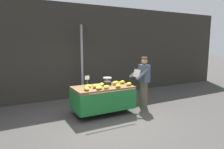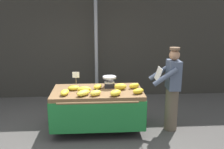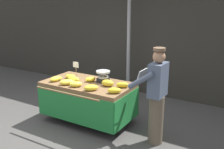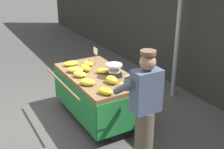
{
  "view_description": "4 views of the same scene",
  "coord_description": "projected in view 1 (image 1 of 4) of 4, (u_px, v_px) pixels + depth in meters",
  "views": [
    {
      "loc": [
        -2.41,
        -4.92,
        2.18
      ],
      "look_at": [
        0.56,
        0.65,
        1.2
      ],
      "focal_mm": 32.74,
      "sensor_mm": 36.0,
      "label": 1
    },
    {
      "loc": [
        0.19,
        -4.2,
        2.37
      ],
      "look_at": [
        0.5,
        0.57,
        1.19
      ],
      "focal_mm": 40.27,
      "sensor_mm": 36.0,
      "label": 2
    },
    {
      "loc": [
        3.17,
        -3.43,
        2.44
      ],
      "look_at": [
        0.71,
        0.72,
        1.07
      ],
      "focal_mm": 41.63,
      "sensor_mm": 36.0,
      "label": 3
    },
    {
      "loc": [
        4.4,
        -1.52,
        2.76
      ],
      "look_at": [
        0.71,
        0.6,
        1.03
      ],
      "focal_mm": 46.14,
      "sensor_mm": 36.0,
      "label": 4
    }
  ],
  "objects": [
    {
      "name": "banana_bunch_5",
      "position": [
        99.0,
        88.0,
        5.83
      ],
      "size": [
        0.32,
        0.33,
        0.11
      ],
      "primitive_type": "ellipsoid",
      "rotation": [
        0.0,
        0.0,
        2.4
      ],
      "color": "yellow",
      "rests_on": "banana_cart"
    },
    {
      "name": "banana_cart",
      "position": [
        103.0,
        94.0,
        6.27
      ],
      "size": [
        1.82,
        1.19,
        0.86
      ],
      "color": "brown",
      "rests_on": "ground"
    },
    {
      "name": "banana_bunch_1",
      "position": [
        87.0,
        89.0,
        5.72
      ],
      "size": [
        0.19,
        0.3,
        0.1
      ],
      "primitive_type": "ellipsoid",
      "rotation": [
        0.0,
        0.0,
        2.96
      ],
      "color": "yellow",
      "rests_on": "banana_cart"
    },
    {
      "name": "ground_plane",
      "position": [
        105.0,
        121.0,
        5.75
      ],
      "size": [
        60.0,
        60.0,
        0.0
      ],
      "primitive_type": "plane",
      "color": "#423F3D"
    },
    {
      "name": "banana_bunch_3",
      "position": [
        118.0,
        86.0,
        6.07
      ],
      "size": [
        0.29,
        0.29,
        0.11
      ],
      "primitive_type": "ellipsoid",
      "rotation": [
        0.0,
        0.0,
        2.4
      ],
      "color": "yellow",
      "rests_on": "banana_cart"
    },
    {
      "name": "banana_bunch_7",
      "position": [
        116.0,
        83.0,
        6.45
      ],
      "size": [
        0.26,
        0.18,
        0.12
      ],
      "primitive_type": "ellipsoid",
      "rotation": [
        0.0,
        0.0,
        1.63
      ],
      "color": "gold",
      "rests_on": "banana_cart"
    },
    {
      "name": "banana_bunch_4",
      "position": [
        122.0,
        82.0,
        6.65
      ],
      "size": [
        0.27,
        0.21,
        0.11
      ],
      "primitive_type": "ellipsoid",
      "rotation": [
        0.0,
        0.0,
        2.02
      ],
      "color": "gold",
      "rests_on": "banana_cart"
    },
    {
      "name": "weighing_scale",
      "position": [
        107.0,
        81.0,
        6.5
      ],
      "size": [
        0.28,
        0.28,
        0.24
      ],
      "color": "black",
      "rests_on": "banana_cart"
    },
    {
      "name": "price_sign",
      "position": [
        87.0,
        79.0,
        6.15
      ],
      "size": [
        0.14,
        0.01,
        0.34
      ],
      "color": "#997A51",
      "rests_on": "banana_cart"
    },
    {
      "name": "banana_bunch_6",
      "position": [
        97.0,
        86.0,
        6.0
      ],
      "size": [
        0.28,
        0.17,
        0.12
      ],
      "primitive_type": "ellipsoid",
      "rotation": [
        0.0,
        0.0,
        1.68
      ],
      "color": "gold",
      "rests_on": "banana_cart"
    },
    {
      "name": "vendor_person",
      "position": [
        144.0,
        82.0,
        6.87
      ],
      "size": [
        0.59,
        0.52,
        1.71
      ],
      "color": "brown",
      "rests_on": "ground"
    },
    {
      "name": "banana_bunch_8",
      "position": [
        87.0,
        86.0,
        6.04
      ],
      "size": [
        0.24,
        0.18,
        0.1
      ],
      "primitive_type": "ellipsoid",
      "rotation": [
        0.0,
        0.0,
        1.63
      ],
      "color": "yellow",
      "rests_on": "banana_cart"
    },
    {
      "name": "back_wall",
      "position": [
        72.0,
        52.0,
        8.02
      ],
      "size": [
        16.0,
        0.24,
        3.67
      ],
      "primitive_type": "cube",
      "color": "#2D2B26",
      "rests_on": "ground"
    },
    {
      "name": "banana_bunch_0",
      "position": [
        129.0,
        84.0,
        6.36
      ],
      "size": [
        0.28,
        0.24,
        0.1
      ],
      "primitive_type": "ellipsoid",
      "rotation": [
        0.0,
        0.0,
        2.12
      ],
      "color": "gold",
      "rests_on": "banana_cart"
    },
    {
      "name": "banana_bunch_2",
      "position": [
        102.0,
        84.0,
        6.31
      ],
      "size": [
        0.23,
        0.25,
        0.1
      ],
      "primitive_type": "ellipsoid",
      "rotation": [
        0.0,
        0.0,
        2.57
      ],
      "color": "yellow",
      "rests_on": "banana_cart"
    },
    {
      "name": "banana_bunch_9",
      "position": [
        106.0,
        87.0,
        5.92
      ],
      "size": [
        0.27,
        0.27,
        0.1
      ],
      "primitive_type": "ellipsoid",
      "rotation": [
        0.0,
        0.0,
        2.29
      ],
      "color": "yellow",
      "rests_on": "banana_cart"
    },
    {
      "name": "street_pole",
      "position": [
        82.0,
        63.0,
        7.71
      ],
      "size": [
        0.09,
        0.09,
        2.85
      ],
      "primitive_type": "cylinder",
      "color": "gray",
      "rests_on": "ground"
    }
  ]
}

